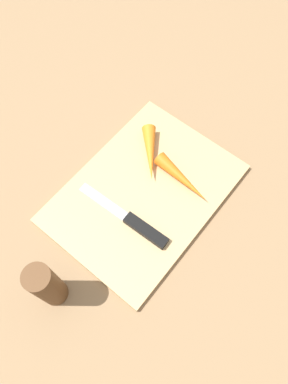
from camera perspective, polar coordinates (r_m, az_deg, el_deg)
ground_plane at (r=0.71m, az=0.00°, el=-0.41°), size 1.40×1.40×0.00m
cutting_board at (r=0.71m, az=0.00°, el=-0.21°), size 0.36×0.26×0.01m
knife at (r=0.67m, az=-0.64°, el=-5.45°), size 0.03×0.20×0.01m
carrot_long at (r=0.70m, az=6.02°, el=2.12°), size 0.05×0.13×0.03m
carrot_short at (r=0.73m, az=0.99°, el=6.18°), size 0.11×0.10×0.03m
pepper_grinder at (r=0.61m, az=-14.72°, el=-14.36°), size 0.04×0.04×0.13m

